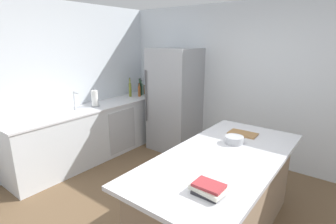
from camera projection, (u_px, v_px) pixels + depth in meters
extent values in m
cube|color=silver|center=(250.00, 84.00, 4.23)|extent=(6.00, 0.10, 2.60)
cube|color=silver|center=(41.00, 88.00, 3.94)|extent=(0.10, 6.00, 2.60)
cube|color=silver|center=(95.00, 133.00, 4.47)|extent=(0.61, 2.88, 0.89)
cube|color=silver|center=(93.00, 107.00, 4.34)|extent=(0.64, 2.91, 0.03)
cube|color=#B2B5BA|center=(123.00, 131.00, 4.56)|extent=(0.01, 0.60, 0.75)
cube|color=#8E755B|center=(220.00, 197.00, 2.65)|extent=(0.86, 1.97, 0.87)
cube|color=silver|center=(223.00, 157.00, 2.53)|extent=(1.02, 2.17, 0.04)
cube|color=#93969B|center=(175.00, 100.00, 4.73)|extent=(0.81, 0.73, 1.87)
cylinder|color=#4C4C51|center=(146.00, 96.00, 4.62)|extent=(0.02, 0.02, 0.94)
cylinder|color=silver|center=(75.00, 109.00, 4.15)|extent=(0.05, 0.05, 0.02)
cylinder|color=silver|center=(74.00, 100.00, 4.10)|extent=(0.02, 0.02, 0.28)
cylinder|color=silver|center=(76.00, 93.00, 4.04)|extent=(0.14, 0.02, 0.02)
cylinder|color=gray|center=(95.00, 106.00, 4.34)|extent=(0.14, 0.14, 0.01)
cylinder|color=white|center=(95.00, 98.00, 4.31)|extent=(0.11, 0.11, 0.26)
cylinder|color=gray|center=(94.00, 89.00, 4.27)|extent=(0.02, 0.02, 0.04)
cylinder|color=brown|center=(146.00, 89.00, 5.33)|extent=(0.09, 0.09, 0.18)
cylinder|color=brown|center=(146.00, 83.00, 5.30)|extent=(0.04, 0.04, 0.07)
cylinder|color=black|center=(146.00, 81.00, 5.29)|extent=(0.04, 0.04, 0.01)
cylinder|color=#8CB79E|center=(142.00, 89.00, 5.30)|extent=(0.07, 0.07, 0.21)
cylinder|color=#8CB79E|center=(142.00, 83.00, 5.26)|extent=(0.03, 0.03, 0.06)
cylinder|color=black|center=(142.00, 81.00, 5.25)|extent=(0.03, 0.03, 0.01)
cylinder|color=#19381E|center=(140.00, 89.00, 5.19)|extent=(0.07, 0.07, 0.24)
cylinder|color=#19381E|center=(140.00, 81.00, 5.15)|extent=(0.04, 0.04, 0.09)
cylinder|color=black|center=(140.00, 79.00, 5.13)|extent=(0.04, 0.04, 0.01)
cylinder|color=#994C23|center=(139.00, 91.00, 5.08)|extent=(0.05, 0.05, 0.21)
cylinder|color=#994C23|center=(139.00, 85.00, 5.04)|extent=(0.02, 0.02, 0.05)
cylinder|color=black|center=(139.00, 83.00, 5.03)|extent=(0.02, 0.02, 0.01)
cylinder|color=olive|center=(130.00, 90.00, 5.08)|extent=(0.05, 0.05, 0.26)
cylinder|color=olive|center=(130.00, 81.00, 5.03)|extent=(0.03, 0.03, 0.10)
cylinder|color=black|center=(130.00, 78.00, 5.01)|extent=(0.03, 0.03, 0.01)
cube|color=#2D2D33|center=(209.00, 192.00, 1.90)|extent=(0.21, 0.18, 0.02)
cube|color=silver|center=(209.00, 189.00, 1.89)|extent=(0.27, 0.20, 0.03)
cube|color=#A83338|center=(209.00, 185.00, 1.88)|extent=(0.22, 0.15, 0.02)
cylinder|color=#B2B5BA|center=(234.00, 140.00, 2.82)|extent=(0.20, 0.20, 0.08)
cube|color=#9E7042|center=(243.00, 134.00, 3.09)|extent=(0.33, 0.21, 0.02)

